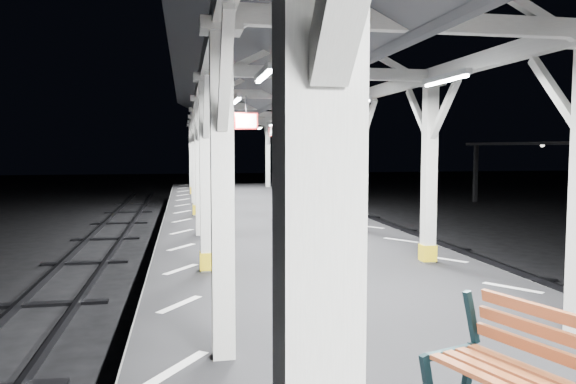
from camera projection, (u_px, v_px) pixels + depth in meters
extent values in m
plane|color=black|center=(355.00, 364.00, 8.04)|extent=(120.00, 120.00, 0.00)
cube|color=black|center=(355.00, 330.00, 8.00)|extent=(6.00, 50.00, 1.00)
cube|color=silver|center=(180.00, 304.00, 7.51)|extent=(1.00, 48.00, 0.01)
cube|color=silver|center=(512.00, 288.00, 8.40)|extent=(1.00, 48.00, 0.01)
cube|color=#2D2D33|center=(23.00, 382.00, 7.22)|extent=(0.08, 60.00, 0.16)
cube|color=silver|center=(317.00, 325.00, 1.59)|extent=(0.22, 0.22, 3.20)
cube|color=silver|center=(222.00, 199.00, 5.51)|extent=(0.22, 0.22, 3.20)
cube|color=silver|center=(221.00, 26.00, 5.38)|extent=(0.40, 0.40, 0.12)
cube|color=silver|center=(218.00, 86.00, 5.96)|extent=(0.10, 0.99, 0.99)
cube|color=silver|center=(225.00, 73.00, 4.88)|extent=(0.10, 0.99, 0.99)
cube|color=silver|center=(206.00, 177.00, 9.43)|extent=(0.22, 0.22, 3.20)
cube|color=silver|center=(205.00, 78.00, 9.30)|extent=(0.40, 0.40, 0.12)
cube|color=yellow|center=(207.00, 261.00, 9.54)|extent=(0.26, 0.26, 0.30)
cube|color=silver|center=(204.00, 111.00, 9.88)|extent=(0.10, 0.99, 0.99)
cube|color=silver|center=(207.00, 106.00, 8.80)|extent=(0.10, 0.99, 0.99)
cube|color=silver|center=(200.00, 169.00, 13.35)|extent=(0.22, 0.22, 3.20)
cube|color=silver|center=(199.00, 98.00, 13.22)|extent=(0.40, 0.40, 0.12)
cube|color=silver|center=(199.00, 121.00, 13.80)|extent=(0.10, 0.99, 0.99)
cube|color=silver|center=(200.00, 119.00, 12.72)|extent=(0.10, 0.99, 0.99)
cube|color=silver|center=(196.00, 164.00, 17.27)|extent=(0.22, 0.22, 3.20)
cube|color=silver|center=(196.00, 110.00, 17.14)|extent=(0.40, 0.40, 0.12)
cube|color=yellow|center=(197.00, 210.00, 17.38)|extent=(0.26, 0.26, 0.30)
cube|color=silver|center=(195.00, 127.00, 17.72)|extent=(0.10, 0.99, 0.99)
cube|color=silver|center=(196.00, 126.00, 16.64)|extent=(0.10, 0.99, 0.99)
cube|color=silver|center=(194.00, 161.00, 21.19)|extent=(0.22, 0.22, 3.20)
cube|color=silver|center=(193.00, 117.00, 21.06)|extent=(0.40, 0.40, 0.12)
cube|color=silver|center=(193.00, 131.00, 21.64)|extent=(0.10, 0.99, 0.99)
cube|color=silver|center=(194.00, 130.00, 20.56)|extent=(0.10, 0.99, 0.99)
cube|color=silver|center=(192.00, 159.00, 25.11)|extent=(0.22, 0.22, 3.20)
cube|color=silver|center=(192.00, 121.00, 24.98)|extent=(0.40, 0.40, 0.12)
cube|color=yellow|center=(193.00, 190.00, 25.23)|extent=(0.26, 0.26, 0.30)
cube|color=silver|center=(192.00, 133.00, 25.56)|extent=(0.10, 0.99, 0.99)
cube|color=silver|center=(192.00, 133.00, 24.48)|extent=(0.10, 0.99, 0.99)
cube|color=silver|center=(191.00, 157.00, 29.03)|extent=(0.22, 0.22, 3.20)
cube|color=silver|center=(191.00, 125.00, 28.90)|extent=(0.40, 0.40, 0.12)
cube|color=silver|center=(191.00, 135.00, 29.48)|extent=(0.10, 0.99, 0.99)
cube|color=silver|center=(191.00, 135.00, 28.40)|extent=(0.10, 0.99, 0.99)
cube|color=silver|center=(555.00, 93.00, 6.68)|extent=(0.10, 0.99, 0.99)
cube|color=silver|center=(429.00, 175.00, 10.15)|extent=(0.22, 0.22, 3.20)
cube|color=silver|center=(431.00, 83.00, 10.02)|extent=(0.40, 0.40, 0.12)
cube|color=yellow|center=(428.00, 253.00, 10.27)|extent=(0.26, 0.26, 0.30)
cube|color=silver|center=(418.00, 113.00, 10.60)|extent=(0.10, 0.99, 0.99)
cube|color=silver|center=(444.00, 109.00, 9.52)|extent=(0.10, 0.99, 0.99)
cube|color=silver|center=(361.00, 168.00, 14.08)|extent=(0.22, 0.22, 3.20)
cube|color=silver|center=(362.00, 101.00, 13.94)|extent=(0.40, 0.40, 0.12)
cube|color=silver|center=(355.00, 122.00, 14.52)|extent=(0.10, 0.99, 0.99)
cube|color=silver|center=(368.00, 120.00, 13.45)|extent=(0.10, 0.99, 0.99)
cube|color=silver|center=(322.00, 163.00, 18.00)|extent=(0.22, 0.22, 3.20)
cube|color=silver|center=(323.00, 111.00, 17.86)|extent=(0.40, 0.40, 0.12)
cube|color=yellow|center=(322.00, 207.00, 18.11)|extent=(0.26, 0.26, 0.30)
cube|color=silver|center=(319.00, 128.00, 18.44)|extent=(0.10, 0.99, 0.99)
cube|color=silver|center=(327.00, 127.00, 17.37)|extent=(0.10, 0.99, 0.99)
cube|color=silver|center=(298.00, 160.00, 21.92)|extent=(0.22, 0.22, 3.20)
cube|color=silver|center=(298.00, 118.00, 21.79)|extent=(0.40, 0.40, 0.12)
cube|color=silver|center=(295.00, 131.00, 22.37)|extent=(0.10, 0.99, 0.99)
cube|color=silver|center=(301.00, 130.00, 21.29)|extent=(0.10, 0.99, 0.99)
cube|color=silver|center=(280.00, 158.00, 25.84)|extent=(0.22, 0.22, 3.20)
cube|color=silver|center=(280.00, 122.00, 25.71)|extent=(0.40, 0.40, 0.12)
cube|color=yellow|center=(280.00, 189.00, 25.95)|extent=(0.26, 0.26, 0.30)
cube|color=silver|center=(278.00, 134.00, 26.29)|extent=(0.10, 0.99, 0.99)
cube|color=silver|center=(282.00, 133.00, 25.21)|extent=(0.10, 0.99, 0.99)
cube|color=silver|center=(268.00, 157.00, 29.76)|extent=(0.22, 0.22, 3.20)
cube|color=silver|center=(268.00, 126.00, 29.63)|extent=(0.40, 0.40, 0.12)
cube|color=silver|center=(266.00, 135.00, 30.21)|extent=(0.10, 0.99, 0.99)
cube|color=silver|center=(269.00, 135.00, 29.13)|extent=(0.10, 0.99, 0.99)
cube|color=silver|center=(211.00, 50.00, 7.33)|extent=(0.18, 48.00, 0.24)
cube|color=silver|center=(491.00, 58.00, 8.05)|extent=(0.18, 48.00, 0.24)
cube|color=silver|center=(417.00, 22.00, 5.73)|extent=(4.20, 0.14, 0.20)
cube|color=silver|center=(322.00, 73.00, 9.65)|extent=(4.20, 0.14, 0.20)
cube|color=silver|center=(282.00, 95.00, 13.57)|extent=(4.20, 0.14, 0.20)
cube|color=silver|center=(260.00, 106.00, 17.49)|extent=(4.20, 0.14, 0.20)
cube|color=silver|center=(246.00, 114.00, 21.41)|extent=(4.20, 0.14, 0.20)
cube|color=silver|center=(237.00, 119.00, 25.33)|extent=(4.20, 0.14, 0.20)
cube|color=silver|center=(230.00, 123.00, 29.26)|extent=(4.20, 0.14, 0.20)
cube|color=#45474C|center=(264.00, 10.00, 7.41)|extent=(2.80, 49.00, 1.45)
cube|color=#45474C|center=(447.00, 18.00, 7.88)|extent=(2.80, 49.00, 1.45)
cube|color=silver|center=(264.00, 73.00, 7.48)|extent=(0.10, 1.35, 0.08)
cube|color=white|center=(264.00, 76.00, 7.48)|extent=(0.05, 1.25, 0.05)
cube|color=silver|center=(236.00, 98.00, 11.40)|extent=(0.10, 1.35, 0.08)
cube|color=white|center=(236.00, 101.00, 11.40)|extent=(0.05, 1.25, 0.05)
cube|color=silver|center=(223.00, 111.00, 15.32)|extent=(0.10, 1.35, 0.08)
cube|color=white|center=(223.00, 113.00, 15.32)|extent=(0.05, 1.25, 0.05)
cube|color=silver|center=(215.00, 118.00, 19.24)|extent=(0.10, 1.35, 0.08)
cube|color=white|center=(215.00, 120.00, 19.24)|extent=(0.05, 1.25, 0.05)
cube|color=silver|center=(210.00, 123.00, 23.16)|extent=(0.10, 1.35, 0.08)
cube|color=white|center=(210.00, 125.00, 23.16)|extent=(0.05, 1.25, 0.05)
cube|color=silver|center=(206.00, 127.00, 27.08)|extent=(0.10, 1.35, 0.08)
cube|color=white|center=(206.00, 128.00, 27.09)|extent=(0.05, 1.25, 0.05)
cube|color=silver|center=(445.00, 77.00, 7.95)|extent=(0.10, 1.35, 0.08)
cube|color=white|center=(445.00, 81.00, 7.95)|extent=(0.05, 1.25, 0.05)
cube|color=silver|center=(359.00, 100.00, 11.87)|extent=(0.10, 1.35, 0.08)
cube|color=white|center=(359.00, 103.00, 11.87)|extent=(0.05, 1.25, 0.05)
cube|color=silver|center=(316.00, 112.00, 15.79)|extent=(0.10, 1.35, 0.08)
cube|color=white|center=(316.00, 114.00, 15.79)|extent=(0.05, 1.25, 0.05)
cube|color=silver|center=(290.00, 119.00, 19.71)|extent=(0.10, 1.35, 0.08)
cube|color=white|center=(290.00, 120.00, 19.71)|extent=(0.05, 1.25, 0.05)
cube|color=silver|center=(272.00, 124.00, 23.63)|extent=(0.10, 1.35, 0.08)
cube|color=white|center=(272.00, 125.00, 23.64)|extent=(0.05, 1.25, 0.05)
cube|color=silver|center=(260.00, 127.00, 27.55)|extent=(0.10, 1.35, 0.08)
cube|color=white|center=(260.00, 128.00, 27.56)|extent=(0.05, 1.25, 0.05)
cylinder|color=black|center=(246.00, 104.00, 11.89)|extent=(0.02, 0.02, 0.36)
cube|color=red|center=(246.00, 121.00, 11.92)|extent=(0.50, 0.03, 0.35)
cube|color=white|center=(246.00, 121.00, 11.92)|extent=(0.44, 0.04, 0.29)
cylinder|color=black|center=(276.00, 122.00, 19.85)|extent=(0.02, 0.02, 0.36)
cube|color=red|center=(276.00, 132.00, 19.88)|extent=(0.50, 0.03, 0.35)
cube|color=white|center=(276.00, 132.00, 19.88)|extent=(0.44, 0.05, 0.29)
cube|color=black|center=(476.00, 173.00, 32.01)|extent=(0.20, 0.20, 3.30)
sphere|color=silver|center=(542.00, 145.00, 26.00)|extent=(0.20, 0.20, 0.20)
sphere|color=silver|center=(476.00, 145.00, 31.89)|extent=(0.20, 0.20, 0.20)
cube|color=black|center=(428.00, 383.00, 4.43)|extent=(0.17, 0.10, 0.49)
cube|color=black|center=(468.00, 372.00, 4.65)|extent=(0.16, 0.10, 0.49)
cube|color=black|center=(471.00, 317.00, 4.62)|extent=(0.18, 0.10, 0.46)
cube|color=brown|center=(561.00, 382.00, 3.89)|extent=(0.60, 1.55, 0.04)
cube|color=brown|center=(568.00, 360.00, 3.91)|extent=(0.56, 1.54, 0.10)
cube|color=brown|center=(571.00, 340.00, 3.91)|extent=(0.56, 1.54, 0.10)
cube|color=brown|center=(574.00, 321.00, 3.91)|extent=(0.56, 1.54, 0.10)
cube|color=black|center=(318.00, 236.00, 13.20)|extent=(0.66, 0.07, 0.07)
cube|color=black|center=(307.00, 227.00, 13.14)|extent=(0.17, 0.06, 0.51)
cube|color=black|center=(327.00, 226.00, 13.22)|extent=(0.15, 0.06, 0.51)
cube|color=black|center=(328.00, 206.00, 13.19)|extent=(0.18, 0.06, 0.48)
cube|color=black|center=(302.00, 225.00, 14.93)|extent=(0.66, 0.07, 0.07)
cube|color=black|center=(293.00, 217.00, 14.86)|extent=(0.17, 0.06, 0.51)
cube|color=black|center=(310.00, 217.00, 14.95)|extent=(0.15, 0.06, 0.51)
cube|color=black|center=(311.00, 199.00, 14.92)|extent=(0.18, 0.06, 0.48)
cube|color=brown|center=(300.00, 212.00, 13.98)|extent=(0.11, 1.68, 0.04)
cube|color=brown|center=(306.00, 212.00, 14.01)|extent=(0.11, 1.68, 0.04)
cube|color=brown|center=(312.00, 212.00, 14.04)|extent=(0.11, 1.68, 0.04)
cube|color=brown|center=(317.00, 212.00, 14.07)|extent=(0.11, 1.68, 0.04)
cube|color=brown|center=(320.00, 205.00, 14.07)|extent=(0.07, 1.68, 0.10)
cube|color=brown|center=(321.00, 200.00, 14.06)|extent=(0.07, 1.68, 0.10)
cube|color=brown|center=(322.00, 194.00, 14.05)|extent=(0.07, 1.68, 0.10)
cube|color=black|center=(309.00, 226.00, 14.83)|extent=(0.52, 0.24, 0.05)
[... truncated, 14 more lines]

